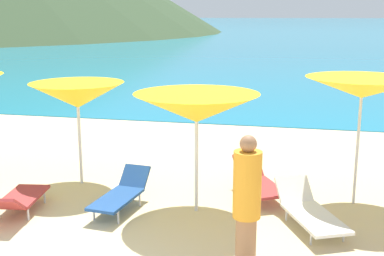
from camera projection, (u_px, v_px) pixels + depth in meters
name	position (u px, v px, depth m)	size (l,w,h in m)	color
ground_plane	(204.00, 129.00, 15.35)	(50.00, 100.00, 0.30)	beige
ocean_water	(298.00, 22.00, 224.81)	(650.00, 440.00, 0.02)	teal
umbrella_2	(77.00, 95.00, 9.64)	(1.94, 1.94, 2.03)	silver
umbrella_3	(197.00, 108.00, 8.22)	(2.24, 2.24, 2.05)	silver
umbrella_4	(362.00, 88.00, 8.49)	(2.07, 2.07, 2.27)	silver
lounge_chair_0	(121.00, 193.00, 8.60)	(0.68, 1.55, 0.61)	#1E478C
lounge_chair_5	(17.00, 199.00, 8.36)	(0.80, 1.61, 0.58)	#A53333
lounge_chair_6	(258.00, 181.00, 9.23)	(1.18, 1.56, 0.65)	#A53333
lounge_chair_7	(309.00, 210.00, 7.94)	(1.25, 1.75, 0.59)	white
beachgoer_0	(247.00, 199.00, 6.55)	(0.37, 0.37, 1.81)	#A3704C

